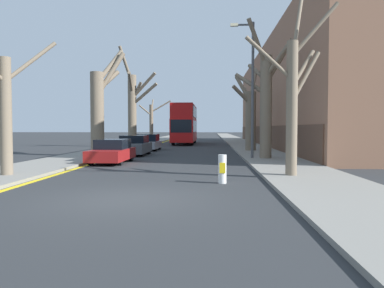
# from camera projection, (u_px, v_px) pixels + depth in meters

# --- Properties ---
(ground_plane) EXTENTS (300.00, 300.00, 0.00)m
(ground_plane) POSITION_uv_depth(u_px,v_px,m) (126.00, 200.00, 9.84)
(ground_plane) COLOR #2B2D30
(sidewalk_left) EXTENTS (3.41, 120.00, 0.12)m
(sidewalk_left) POSITION_uv_depth(u_px,v_px,m) (160.00, 139.00, 60.02)
(sidewalk_left) COLOR gray
(sidewalk_left) RESTS_ON ground
(sidewalk_right) EXTENTS (3.41, 120.00, 0.12)m
(sidewalk_right) POSITION_uv_depth(u_px,v_px,m) (234.00, 139.00, 59.43)
(sidewalk_right) COLOR gray
(sidewalk_right) RESTS_ON ground
(building_facade_right) EXTENTS (10.08, 45.46, 10.30)m
(building_facade_right) POSITION_uv_depth(u_px,v_px,m) (309.00, 97.00, 39.40)
(building_facade_right) COLOR #93664C
(building_facade_right) RESTS_ON ground
(kerb_line_stripe) EXTENTS (0.24, 120.00, 0.01)m
(kerb_line_stripe) POSITION_uv_depth(u_px,v_px,m) (172.00, 140.00, 59.93)
(kerb_line_stripe) COLOR yellow
(kerb_line_stripe) RESTS_ON ground
(street_tree_left_0) EXTENTS (2.77, 4.00, 5.43)m
(street_tree_left_0) POSITION_uv_depth(u_px,v_px,m) (4.00, 109.00, 13.96)
(street_tree_left_0) COLOR #7A6B56
(street_tree_left_0) RESTS_ON ground
(street_tree_left_1) EXTENTS (2.23, 2.21, 7.28)m
(street_tree_left_1) POSITION_uv_depth(u_px,v_px,m) (99.00, 107.00, 24.88)
(street_tree_left_1) COLOR #7A6B56
(street_tree_left_1) RESTS_ON ground
(street_tree_left_2) EXTENTS (3.71, 2.93, 9.66)m
(street_tree_left_2) POSITION_uv_depth(u_px,v_px,m) (133.00, 105.00, 36.62)
(street_tree_left_2) COLOR #7A6B56
(street_tree_left_2) RESTS_ON ground
(street_tree_left_3) EXTENTS (3.93, 2.83, 5.65)m
(street_tree_left_3) POSITION_uv_depth(u_px,v_px,m) (152.00, 121.00, 48.10)
(street_tree_left_3) COLOR #7A6B56
(street_tree_left_3) RESTS_ON ground
(street_tree_right_0) EXTENTS (3.47, 1.66, 7.16)m
(street_tree_right_0) POSITION_uv_depth(u_px,v_px,m) (293.00, 96.00, 13.93)
(street_tree_right_0) COLOR #7A6B56
(street_tree_right_0) RESTS_ON ground
(street_tree_right_1) EXTENTS (3.29, 3.19, 7.94)m
(street_tree_right_1) POSITION_uv_depth(u_px,v_px,m) (266.00, 99.00, 21.85)
(street_tree_right_1) COLOR #7A6B56
(street_tree_right_1) RESTS_ON ground
(street_tree_right_2) EXTENTS (2.29, 3.07, 6.48)m
(street_tree_right_2) POSITION_uv_depth(u_px,v_px,m) (250.00, 115.00, 29.60)
(street_tree_right_2) COLOR #7A6B56
(street_tree_right_2) RESTS_ON ground
(double_decker_bus) EXTENTS (2.45, 10.43, 4.50)m
(double_decker_bus) POSITION_uv_depth(u_px,v_px,m) (185.00, 122.00, 43.60)
(double_decker_bus) COLOR red
(double_decker_bus) RESTS_ON ground
(parked_car_0) EXTENTS (1.73, 4.24, 1.27)m
(parked_car_0) POSITION_uv_depth(u_px,v_px,m) (112.00, 152.00, 20.18)
(parked_car_0) COLOR maroon
(parked_car_0) RESTS_ON ground
(parked_car_1) EXTENTS (1.89, 4.10, 1.37)m
(parked_car_1) POSITION_uv_depth(u_px,v_px,m) (134.00, 146.00, 25.88)
(parked_car_1) COLOR #4C5156
(parked_car_1) RESTS_ON ground
(parked_car_2) EXTENTS (1.87, 4.27, 1.36)m
(parked_car_2) POSITION_uv_depth(u_px,v_px,m) (148.00, 143.00, 31.52)
(parked_car_2) COLOR #9EA3AD
(parked_car_2) RESTS_ON ground
(lamp_post) EXTENTS (1.40, 0.20, 8.04)m
(lamp_post) POSITION_uv_depth(u_px,v_px,m) (251.00, 84.00, 21.90)
(lamp_post) COLOR #4C4F54
(lamp_post) RESTS_ON ground
(traffic_bollard) EXTENTS (0.28, 0.29, 0.98)m
(traffic_bollard) POSITION_uv_depth(u_px,v_px,m) (222.00, 169.00, 12.70)
(traffic_bollard) COLOR white
(traffic_bollard) RESTS_ON ground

